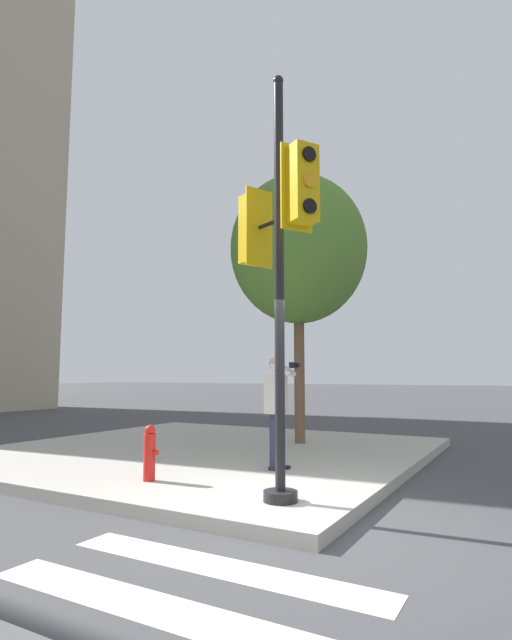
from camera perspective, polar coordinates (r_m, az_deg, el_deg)
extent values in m
plane|color=#424244|center=(5.63, 4.06, -22.85)|extent=(160.00, 160.00, 0.00)
cube|color=#ADA89E|center=(10.31, -5.64, -14.79)|extent=(8.00, 8.00, 0.16)
cube|color=silver|center=(4.67, -4.08, -26.32)|extent=(0.42, 3.00, 0.01)
cube|color=silver|center=(4.05, -11.60, -29.49)|extent=(0.42, 3.00, 0.01)
cylinder|color=black|center=(6.07, 2.81, -19.47)|extent=(0.40, 0.40, 0.12)
cylinder|color=black|center=(6.03, 2.68, 4.82)|extent=(0.12, 0.12, 4.97)
sphere|color=black|center=(6.97, 2.56, 25.65)|extent=(0.13, 0.13, 0.13)
cylinder|color=black|center=(6.38, 1.27, 10.84)|extent=(0.18, 0.34, 0.05)
cube|color=#E5B70C|center=(6.60, -0.36, 10.25)|extent=(0.37, 0.34, 0.90)
cube|color=#E5B70C|center=(6.50, 0.36, 10.51)|extent=(0.40, 0.19, 1.02)
cylinder|color=black|center=(6.79, -1.06, 12.42)|extent=(0.17, 0.09, 0.17)
cylinder|color=orange|center=(6.70, -1.07, 9.99)|extent=(0.17, 0.09, 0.17)
cylinder|color=black|center=(6.62, -1.07, 7.49)|extent=(0.17, 0.09, 0.17)
cylinder|color=black|center=(6.11, 3.79, 14.37)|extent=(0.23, 0.32, 0.05)
cube|color=#E5B70C|center=(5.88, 5.37, 15.22)|extent=(0.38, 0.36, 0.90)
cube|color=#E5B70C|center=(5.99, 4.64, 14.83)|extent=(0.37, 0.24, 1.02)
cylinder|color=black|center=(5.90, 6.11, 18.34)|extent=(0.16, 0.12, 0.17)
cylinder|color=orange|center=(5.78, 6.15, 15.64)|extent=(0.16, 0.12, 0.17)
cylinder|color=black|center=(5.67, 6.19, 12.83)|extent=(0.16, 0.12, 0.17)
cube|color=black|center=(7.90, 2.38, -16.65)|extent=(0.09, 0.24, 0.05)
cube|color=black|center=(8.08, 3.05, -16.42)|extent=(0.09, 0.24, 0.05)
cylinder|color=#282D42|center=(7.87, 1.96, -13.75)|extent=(0.11, 0.11, 0.85)
cylinder|color=#282D42|center=(8.04, 2.64, -13.58)|extent=(0.11, 0.11, 0.85)
cube|color=beige|center=(7.90, 2.28, -8.44)|extent=(0.40, 0.22, 0.60)
sphere|color=tan|center=(7.89, 2.27, -5.06)|extent=(0.21, 0.21, 0.21)
cube|color=black|center=(7.76, 4.32, -5.17)|extent=(0.12, 0.10, 0.09)
cylinder|color=black|center=(7.73, 4.79, -5.16)|extent=(0.06, 0.08, 0.06)
cylinder|color=beige|center=(7.71, 2.74, -5.71)|extent=(0.23, 0.35, 0.23)
cylinder|color=beige|center=(7.95, 3.62, -5.72)|extent=(0.23, 0.35, 0.23)
cylinder|color=brown|center=(10.91, 4.98, -5.52)|extent=(0.23, 0.23, 3.18)
ellipsoid|color=#568433|center=(11.27, 4.85, 8.08)|extent=(3.03, 3.03, 3.33)
cylinder|color=red|center=(7.28, -12.08, -15.08)|extent=(0.16, 0.16, 0.64)
sphere|color=red|center=(7.23, -12.01, -12.21)|extent=(0.15, 0.15, 0.15)
cylinder|color=red|center=(7.20, -11.38, -14.62)|extent=(0.07, 0.06, 0.07)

